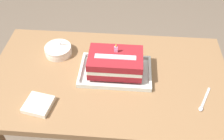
% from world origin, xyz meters
% --- Properties ---
extents(dining_table, '(1.17, 0.67, 0.77)m').
position_xyz_m(dining_table, '(0.00, 0.00, 0.65)').
color(dining_table, olive).
rests_on(dining_table, ground_plane).
extents(foil_tray, '(0.35, 0.22, 0.02)m').
position_xyz_m(foil_tray, '(0.03, 0.02, 0.78)').
color(foil_tray, silver).
rests_on(foil_tray, dining_table).
extents(birthday_cake, '(0.25, 0.16, 0.14)m').
position_xyz_m(birthday_cake, '(0.03, 0.02, 0.84)').
color(birthday_cake, maroon).
rests_on(birthday_cake, foil_tray).
extents(bowl_stack, '(0.14, 0.14, 0.09)m').
position_xyz_m(bowl_stack, '(-0.28, 0.14, 0.79)').
color(bowl_stack, silver).
rests_on(bowl_stack, dining_table).
extents(serving_spoon_near_tray, '(0.08, 0.14, 0.01)m').
position_xyz_m(serving_spoon_near_tray, '(0.43, -0.14, 0.77)').
color(serving_spoon_near_tray, silver).
rests_on(serving_spoon_near_tray, dining_table).
extents(napkin_pile, '(0.13, 0.13, 0.02)m').
position_xyz_m(napkin_pile, '(-0.29, -0.20, 0.78)').
color(napkin_pile, silver).
rests_on(napkin_pile, dining_table).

